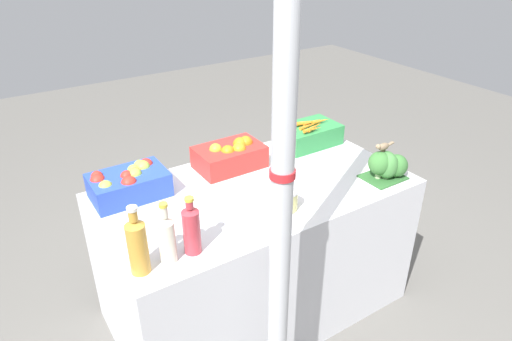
# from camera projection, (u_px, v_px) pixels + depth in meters

# --- Properties ---
(ground_plane) EXTENTS (10.00, 10.00, 0.00)m
(ground_plane) POSITION_uv_depth(u_px,v_px,m) (256.00, 304.00, 2.78)
(ground_plane) COLOR #605E59
(market_table) EXTENTS (1.62, 0.88, 0.83)m
(market_table) POSITION_uv_depth(u_px,v_px,m) (256.00, 250.00, 2.59)
(market_table) COLOR silver
(market_table) RESTS_ON ground_plane
(support_pole) EXTENTS (0.09, 0.09, 2.34)m
(support_pole) POSITION_uv_depth(u_px,v_px,m) (282.00, 202.00, 1.62)
(support_pole) COLOR #B7BABF
(support_pole) RESTS_ON ground_plane
(apple_crate) EXTENTS (0.37, 0.24, 0.16)m
(apple_crate) POSITION_uv_depth(u_px,v_px,m) (128.00, 183.00, 2.28)
(apple_crate) COLOR #2847B7
(apple_crate) RESTS_ON market_table
(orange_crate) EXTENTS (0.37, 0.24, 0.16)m
(orange_crate) POSITION_uv_depth(u_px,v_px,m) (230.00, 155.00, 2.56)
(orange_crate) COLOR red
(orange_crate) RESTS_ON market_table
(carrot_crate) EXTENTS (0.37, 0.24, 0.16)m
(carrot_crate) POSITION_uv_depth(u_px,v_px,m) (308.00, 134.00, 2.83)
(carrot_crate) COLOR #2D8442
(carrot_crate) RESTS_ON market_table
(broccoli_pile) EXTENTS (0.23, 0.18, 0.16)m
(broccoli_pile) POSITION_uv_depth(u_px,v_px,m) (387.00, 165.00, 2.44)
(broccoli_pile) COLOR #2D602D
(broccoli_pile) RESTS_ON market_table
(juice_bottle_amber) EXTENTS (0.08, 0.08, 0.30)m
(juice_bottle_amber) POSITION_uv_depth(u_px,v_px,m) (137.00, 245.00, 1.75)
(juice_bottle_amber) COLOR gold
(juice_bottle_amber) RESTS_ON market_table
(juice_bottle_cloudy) EXTENTS (0.07, 0.07, 0.28)m
(juice_bottle_cloudy) POSITION_uv_depth(u_px,v_px,m) (167.00, 238.00, 1.82)
(juice_bottle_cloudy) COLOR beige
(juice_bottle_cloudy) RESTS_ON market_table
(juice_bottle_ruby) EXTENTS (0.07, 0.07, 0.27)m
(juice_bottle_ruby) POSITION_uv_depth(u_px,v_px,m) (191.00, 229.00, 1.87)
(juice_bottle_ruby) COLOR #B2333D
(juice_bottle_ruby) RESTS_ON market_table
(pickle_jar) EXTENTS (0.11, 0.11, 0.11)m
(pickle_jar) POSITION_uv_depth(u_px,v_px,m) (287.00, 199.00, 2.18)
(pickle_jar) COLOR #D1CC75
(pickle_jar) RESTS_ON market_table
(sparrow_bird) EXTENTS (0.14, 0.04, 0.05)m
(sparrow_bird) POSITION_uv_depth(u_px,v_px,m) (383.00, 147.00, 2.39)
(sparrow_bird) COLOR #4C3D2D
(sparrow_bird) RESTS_ON broccoli_pile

